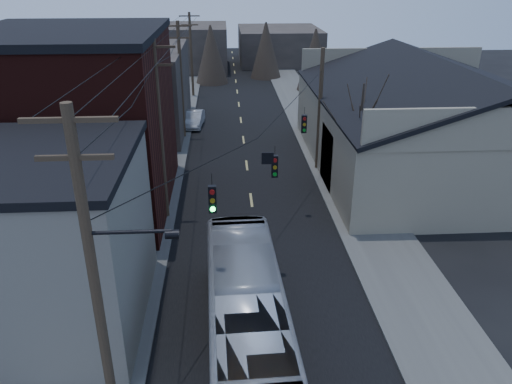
% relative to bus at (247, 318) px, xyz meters
% --- Properties ---
extents(road_surface, '(9.00, 110.00, 0.02)m').
position_rel_bus_xyz_m(road_surface, '(0.89, 23.49, -1.60)').
color(road_surface, black).
rests_on(road_surface, ground).
extents(sidewalk_left, '(4.00, 110.00, 0.12)m').
position_rel_bus_xyz_m(sidewalk_left, '(-5.61, 23.49, -1.55)').
color(sidewalk_left, '#474744').
rests_on(sidewalk_left, ground).
extents(sidewalk_right, '(4.00, 110.00, 0.12)m').
position_rel_bus_xyz_m(sidewalk_right, '(7.39, 23.49, -1.55)').
color(sidewalk_right, '#474744').
rests_on(sidewalk_right, ground).
extents(building_clapboard, '(8.00, 8.00, 7.00)m').
position_rel_bus_xyz_m(building_clapboard, '(-8.11, 2.49, 1.89)').
color(building_clapboard, slate).
rests_on(building_clapboard, ground).
extents(building_brick, '(10.00, 12.00, 10.00)m').
position_rel_bus_xyz_m(building_brick, '(-9.11, 13.49, 3.39)').
color(building_brick, black).
rests_on(building_brick, ground).
extents(building_left_far, '(9.00, 14.00, 7.00)m').
position_rel_bus_xyz_m(building_left_far, '(-8.61, 29.49, 1.89)').
color(building_left_far, '#312B27').
rests_on(building_left_far, ground).
extents(warehouse, '(16.16, 20.60, 7.73)m').
position_rel_bus_xyz_m(warehouse, '(13.89, 18.49, 1.09)').
color(warehouse, gray).
rests_on(warehouse, ground).
extents(building_far_left, '(10.00, 12.00, 6.00)m').
position_rel_bus_xyz_m(building_far_left, '(-5.11, 58.49, 1.39)').
color(building_far_left, '#312B27').
rests_on(building_far_left, ground).
extents(building_far_right, '(12.00, 14.00, 5.00)m').
position_rel_bus_xyz_m(building_far_right, '(7.89, 63.49, 0.89)').
color(building_far_right, '#312B27').
rests_on(building_far_right, ground).
extents(bare_tree, '(0.40, 0.40, 7.20)m').
position_rel_bus_xyz_m(bare_tree, '(7.39, 13.49, 1.99)').
color(bare_tree, black).
rests_on(bare_tree, ground).
extents(utility_lines, '(11.24, 45.28, 10.50)m').
position_rel_bus_xyz_m(utility_lines, '(-2.22, 17.63, 3.34)').
color(utility_lines, '#382B1E').
rests_on(utility_lines, ground).
extents(bus, '(3.08, 11.65, 3.22)m').
position_rel_bus_xyz_m(bus, '(0.00, 0.00, 0.00)').
color(bus, '#A6A9B2').
rests_on(bus, ground).
extents(parked_car, '(1.83, 4.33, 1.39)m').
position_rel_bus_xyz_m(parked_car, '(-3.41, 29.73, -0.92)').
color(parked_car, '#A5A7AD').
rests_on(parked_car, ground).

